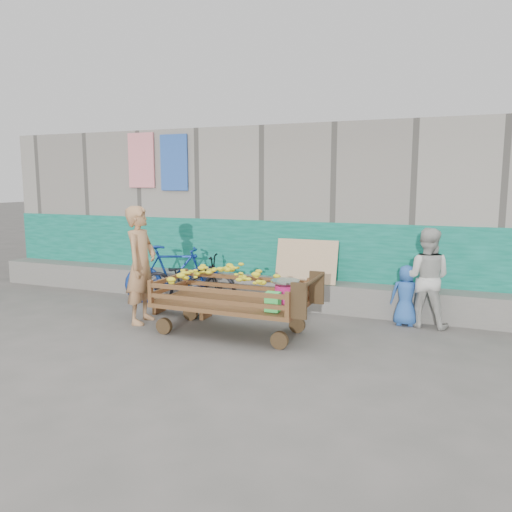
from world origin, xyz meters
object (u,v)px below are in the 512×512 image
at_px(bicycle_dark, 188,280).
at_px(bicycle_blue, 174,274).
at_px(bench, 182,303).
at_px(child, 406,295).
at_px(banana_cart, 228,288).
at_px(vendor_man, 141,265).
at_px(woman, 426,278).

distance_m(bicycle_dark, bicycle_blue, 0.30).
distance_m(bench, bicycle_blue, 0.90).
distance_m(child, bicycle_dark, 3.52).
distance_m(banana_cart, bicycle_blue, 2.02).
height_order(banana_cart, vendor_man, vendor_man).
height_order(bench, woman, woman).
bearing_deg(banana_cart, woman, 28.61).
xyz_separation_m(child, bicycle_dark, (-3.52, -0.08, -0.01)).
bearing_deg(bench, bicycle_blue, 129.33).
relative_size(bench, woman, 0.73).
height_order(banana_cart, woman, woman).
distance_m(banana_cart, child, 2.57).
xyz_separation_m(vendor_man, woman, (3.87, 1.33, -0.15)).
bearing_deg(woman, banana_cart, 32.00).
relative_size(woman, bicycle_dark, 0.88).
relative_size(vendor_man, bicycle_dark, 1.06).
relative_size(vendor_man, bicycle_blue, 1.04).
height_order(child, bicycle_blue, bicycle_blue).
bearing_deg(banana_cart, vendor_man, 179.21).
bearing_deg(bicycle_dark, vendor_man, 161.46).
height_order(bench, vendor_man, vendor_man).
bearing_deg(bicycle_dark, banana_cart, -147.09).
relative_size(banana_cart, bicycle_dark, 1.35).
distance_m(vendor_man, child, 3.86).
distance_m(woman, child, 0.38).
height_order(vendor_man, woman, vendor_man).
relative_size(vendor_man, woman, 1.21).
distance_m(banana_cart, vendor_man, 1.42).
distance_m(bench, vendor_man, 0.93).
relative_size(woman, bicycle_blue, 0.86).
bearing_deg(bicycle_blue, bicycle_dark, -114.34).
bearing_deg(bench, child, 12.70).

